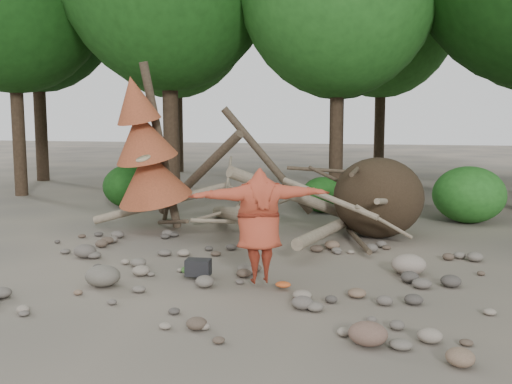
# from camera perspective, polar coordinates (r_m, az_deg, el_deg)

# --- Properties ---
(ground) EXTENTS (120.00, 120.00, 0.00)m
(ground) POSITION_cam_1_polar(r_m,az_deg,el_deg) (10.73, -3.11, -8.39)
(ground) COLOR #514C44
(ground) RESTS_ON ground
(deadfall_pile) EXTENTS (8.55, 5.24, 3.30)m
(deadfall_pile) POSITION_cam_1_polar(r_m,az_deg,el_deg) (14.27, 9.78, -0.67)
(deadfall_pile) COLOR #332619
(deadfall_pile) RESTS_ON ground
(dead_conifer) EXTENTS (2.06, 2.16, 4.35)m
(dead_conifer) POSITION_cam_1_polar(r_m,az_deg,el_deg) (14.64, -10.92, 4.06)
(dead_conifer) COLOR #4C3F30
(dead_conifer) RESTS_ON ground
(bush_left) EXTENTS (1.80, 1.80, 1.44)m
(bush_left) POSITION_cam_1_polar(r_m,az_deg,el_deg) (19.22, -12.43, 0.58)
(bush_left) COLOR #164712
(bush_left) RESTS_ON ground
(bush_mid) EXTENTS (1.40, 1.40, 1.12)m
(bush_mid) POSITION_cam_1_polar(r_m,az_deg,el_deg) (17.96, 6.77, -0.27)
(bush_mid) COLOR #1E5A1A
(bush_mid) RESTS_ON ground
(bush_right) EXTENTS (2.00, 2.00, 1.60)m
(bush_right) POSITION_cam_1_polar(r_m,az_deg,el_deg) (17.09, 20.52, -0.25)
(bush_right) COLOR #276A21
(bush_right) RESTS_ON ground
(frisbee_thrower) EXTENTS (3.68, 1.66, 2.18)m
(frisbee_thrower) POSITION_cam_1_polar(r_m,az_deg,el_deg) (9.85, 0.31, -3.34)
(frisbee_thrower) COLOR #AB3D26
(frisbee_thrower) RESTS_ON ground
(backpack) EXTENTS (0.48, 0.35, 0.30)m
(backpack) POSITION_cam_1_polar(r_m,az_deg,el_deg) (10.57, -5.79, -7.82)
(backpack) COLOR black
(backpack) RESTS_ON ground
(cloth_green) EXTENTS (0.47, 0.39, 0.18)m
(cloth_green) POSITION_cam_1_polar(r_m,az_deg,el_deg) (10.67, -6.26, -8.02)
(cloth_green) COLOR #356026
(cloth_green) RESTS_ON ground
(cloth_orange) EXTENTS (0.27, 0.22, 0.10)m
(cloth_orange) POSITION_cam_1_polar(r_m,az_deg,el_deg) (9.86, 2.73, -9.50)
(cloth_orange) COLOR #C75222
(cloth_orange) RESTS_ON ground
(boulder_front_left) EXTENTS (0.62, 0.56, 0.37)m
(boulder_front_left) POSITION_cam_1_polar(r_m,az_deg,el_deg) (10.38, -15.08, -8.10)
(boulder_front_left) COLOR #666055
(boulder_front_left) RESTS_ON ground
(boulder_front_right) EXTENTS (0.51, 0.46, 0.31)m
(boulder_front_right) POSITION_cam_1_polar(r_m,az_deg,el_deg) (7.69, 11.14, -13.73)
(boulder_front_right) COLOR brown
(boulder_front_right) RESTS_ON ground
(boulder_mid_right) EXTENTS (0.65, 0.58, 0.39)m
(boulder_mid_right) POSITION_cam_1_polar(r_m,az_deg,el_deg) (11.14, 15.02, -7.00)
(boulder_mid_right) COLOR gray
(boulder_mid_right) RESTS_ON ground
(boulder_mid_left) EXTENTS (0.48, 0.43, 0.29)m
(boulder_mid_left) POSITION_cam_1_polar(r_m,az_deg,el_deg) (12.58, -16.73, -5.67)
(boulder_mid_left) COLOR #5C554E
(boulder_mid_left) RESTS_ON ground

